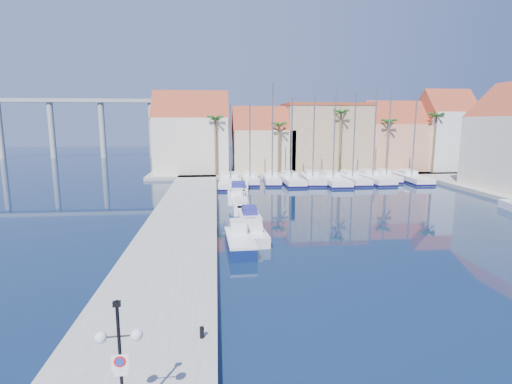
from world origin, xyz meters
TOP-DOWN VIEW (x-y plane):
  - ground at (0.00, 0.00)m, footprint 260.00×260.00m
  - quay_west at (-9.00, 13.50)m, footprint 6.00×77.00m
  - shore_north at (10.00, 48.00)m, footprint 54.00×16.00m
  - lamp_post at (-8.59, -11.06)m, footprint 1.26×0.38m
  - bollard at (-6.60, -6.66)m, footprint 0.18×0.18m
  - fishing_boat at (-4.41, 5.78)m, footprint 1.99×5.38m
  - motorboat_west_0 at (-3.43, 8.51)m, footprint 2.45×6.35m
  - motorboat_west_1 at (-3.10, 13.89)m, footprint 1.88×5.57m
  - motorboat_west_2 at (-3.53, 18.08)m, footprint 1.64×5.04m
  - motorboat_west_3 at (-3.67, 23.22)m, footprint 2.23×5.73m
  - motorboat_west_4 at (-3.18, 28.76)m, footprint 3.04×7.67m
  - sailboat_0 at (-3.95, 35.10)m, footprint 3.78×11.90m
  - sailboat_1 at (-1.09, 36.81)m, footprint 2.51×8.70m
  - sailboat_2 at (2.14, 36.43)m, footprint 2.89×8.65m
  - sailboat_3 at (4.76, 35.81)m, footprint 2.96×10.10m
  - sailboat_4 at (8.15, 36.37)m, footprint 3.36×10.08m
  - sailboat_5 at (10.81, 35.26)m, footprint 3.25×11.43m
  - sailboat_6 at (13.90, 35.73)m, footprint 2.97×10.03m
  - sailboat_7 at (17.12, 36.25)m, footprint 3.57×11.28m
  - sailboat_8 at (19.74, 37.11)m, footprint 2.20×8.08m
  - sailboat_9 at (23.11, 35.97)m, footprint 3.18×10.58m
  - building_0 at (-10.00, 47.00)m, footprint 12.30×9.00m
  - building_1 at (2.00, 47.00)m, footprint 10.30×8.00m
  - building_2 at (13.00, 48.00)m, footprint 14.20×10.20m
  - building_3 at (25.00, 47.00)m, footprint 10.30×8.00m
  - building_4 at (34.00, 46.00)m, footprint 8.30×8.00m
  - palm_0 at (-6.00, 42.00)m, footprint 2.60×2.60m
  - palm_1 at (4.00, 42.00)m, footprint 2.60×2.60m
  - palm_2 at (14.00, 42.00)m, footprint 2.60×2.60m
  - palm_3 at (22.00, 42.00)m, footprint 2.60×2.60m
  - palm_4 at (30.00, 42.00)m, footprint 2.60×2.60m
  - viaduct at (-39.07, 82.00)m, footprint 48.00×2.20m

SIDE VIEW (x-z plane):
  - ground at x=0.00m, z-range 0.00..0.00m
  - quay_west at x=-9.00m, z-range 0.00..0.50m
  - shore_north at x=10.00m, z-range 0.00..0.50m
  - motorboat_west_0 at x=-3.43m, z-range -0.19..1.21m
  - motorboat_west_1 at x=-3.10m, z-range -0.19..1.21m
  - motorboat_west_2 at x=-3.53m, z-range -0.19..1.21m
  - motorboat_west_3 at x=-3.67m, z-range -0.19..1.21m
  - motorboat_west_4 at x=-3.18m, z-range -0.19..1.21m
  - sailboat_0 at x=-3.95m, z-range -5.10..6.21m
  - sailboat_5 at x=10.81m, z-range -6.02..7.16m
  - sailboat_3 at x=4.76m, z-range -5.50..6.66m
  - sailboat_9 at x=23.11m, z-range -5.83..6.99m
  - sailboat_4 at x=8.15m, z-range -5.55..6.71m
  - sailboat_7 at x=17.12m, z-range -6.53..7.71m
  - sailboat_6 at x=13.90m, z-range -5.90..7.08m
  - sailboat_1 at x=-1.09m, z-range -5.26..6.45m
  - fishing_boat at x=-4.41m, z-range -0.31..1.55m
  - sailboat_2 at x=2.14m, z-range -6.47..7.77m
  - sailboat_8 at x=19.74m, z-range -6.31..7.62m
  - bollard at x=-6.60m, z-range 0.50..0.94m
  - lamp_post at x=-8.59m, z-range 1.08..4.78m
  - building_1 at x=2.00m, z-range -0.20..10.80m
  - building_3 at x=25.00m, z-range -0.14..11.86m
  - building_2 at x=13.00m, z-range 0.51..12.01m
  - building_0 at x=-10.00m, z-range -0.23..13.27m
  - building_4 at x=34.00m, z-range -0.03..13.97m
  - palm_1 at x=4.00m, z-range 3.56..12.71m
  - palm_3 at x=22.00m, z-range 3.78..13.43m
  - palm_0 at x=-6.00m, z-range 4.00..14.15m
  - palm_4 at x=30.00m, z-range 4.22..14.87m
  - palm_2 at x=14.00m, z-range 4.44..15.59m
  - viaduct at x=-39.07m, z-range 3.02..17.47m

